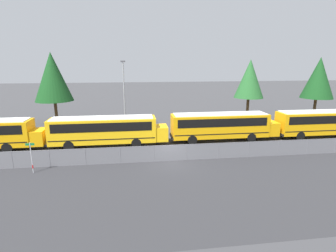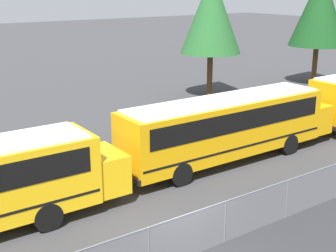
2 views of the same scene
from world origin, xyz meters
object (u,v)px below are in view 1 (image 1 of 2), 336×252
tree_0 (319,78)px  light_pole (124,93)px  school_bus_3 (325,121)px  tree_3 (250,79)px  school_bus_1 (106,129)px  school_bus_2 (222,124)px  street_sign (31,157)px  tree_1 (53,77)px

tree_0 → light_pole: bearing=-174.0°
school_bus_3 → light_pole: bearing=164.3°
tree_3 → school_bus_1: bearing=-151.1°
tree_0 → tree_3: tree_0 is taller
school_bus_2 → light_pole: light_pole is taller
street_sign → tree_1: 20.02m
school_bus_1 → street_sign: bearing=-129.9°
school_bus_1 → tree_0: size_ratio=1.30×
tree_0 → tree_3: bearing=172.2°
tree_3 → street_sign: bearing=-145.7°
tree_1 → tree_3: 29.91m
school_bus_2 → tree_1: tree_1 is taller
school_bus_1 → tree_0: bearing=17.8°
tree_3 → tree_1: bearing=178.6°
school_bus_1 → light_pole: (1.84, 7.13, 3.04)m
school_bus_1 → light_pole: size_ratio=1.38×
school_bus_2 → street_sign: 19.83m
school_bus_2 → tree_3: size_ratio=1.34×
light_pole → street_sign: bearing=-118.0°
school_bus_2 → light_pole: bearing=149.4°
tree_3 → light_pole: bearing=-166.6°
tree_1 → school_bus_2: bearing=-29.1°
light_pole → tree_1: (-10.39, 5.38, 1.91)m
school_bus_2 → tree_1: bearing=150.9°
school_bus_3 → tree_3: tree_3 is taller
tree_0 → tree_3: size_ratio=1.04×
school_bus_2 → street_sign: bearing=-159.6°
tree_3 → school_bus_3: bearing=-67.5°
school_bus_1 → school_bus_3: 26.10m
school_bus_1 → street_sign: school_bus_1 is taller
school_bus_1 → tree_3: size_ratio=1.34×
street_sign → tree_0: tree_0 is taller
school_bus_1 → school_bus_2: (13.16, 0.43, 0.00)m
street_sign → tree_3: 32.78m
school_bus_2 → light_pole: (-11.32, 6.70, 3.04)m
school_bus_3 → school_bus_1: bearing=-179.3°
light_pole → tree_0: size_ratio=0.94×
tree_1 → school_bus_3: bearing=-19.4°
school_bus_3 → tree_1: 37.07m
light_pole → tree_1: size_ratio=0.88×
light_pole → tree_3: (19.50, 4.64, 1.42)m
light_pole → tree_1: 11.86m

